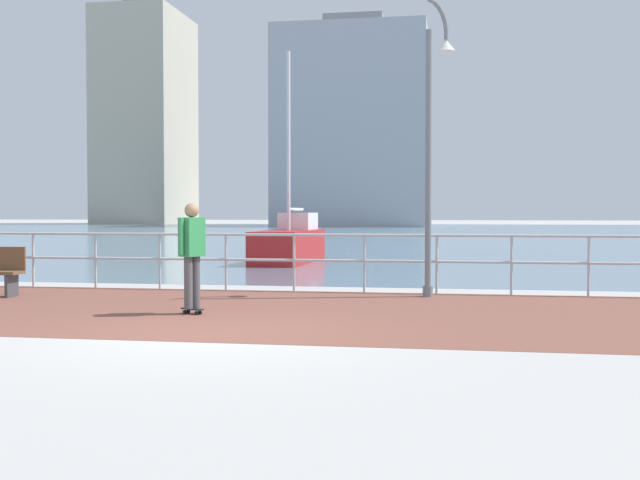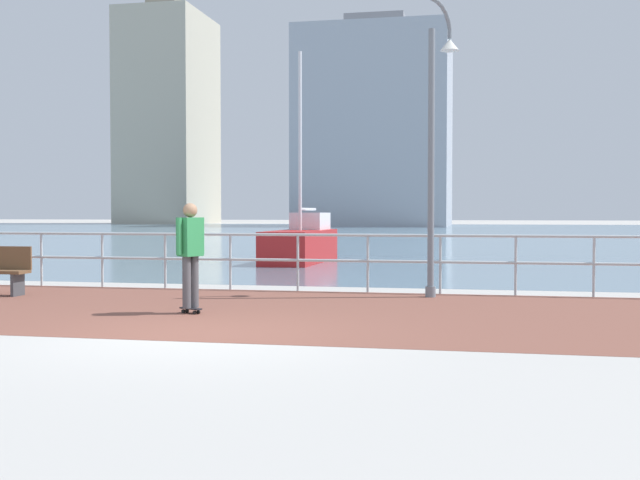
{
  "view_description": "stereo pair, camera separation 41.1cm",
  "coord_description": "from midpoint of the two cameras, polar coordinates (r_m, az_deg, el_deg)",
  "views": [
    {
      "loc": [
        3.11,
        -9.52,
        1.56
      ],
      "look_at": [
        0.91,
        3.39,
        1.1
      ],
      "focal_mm": 43.95,
      "sensor_mm": 36.0,
      "label": 1
    },
    {
      "loc": [
        3.51,
        -9.45,
        1.56
      ],
      "look_at": [
        0.91,
        3.39,
        1.1
      ],
      "focal_mm": 43.95,
      "sensor_mm": 36.0,
      "label": 2
    }
  ],
  "objects": [
    {
      "name": "lamppost",
      "position": [
        14.75,
        9.29,
        7.76
      ],
      "size": [
        0.58,
        0.72,
        5.5
      ],
      "color": "slate",
      "rests_on": "ground"
    },
    {
      "name": "skateboarder",
      "position": [
        12.16,
        -8.47,
        -0.53
      ],
      "size": [
        0.41,
        0.53,
        1.71
      ],
      "color": "black",
      "rests_on": "ground"
    },
    {
      "name": "sailboat_teal",
      "position": [
        24.63,
        -0.88,
        -0.16
      ],
      "size": [
        1.53,
        4.69,
        6.56
      ],
      "color": "#B21E1E",
      "rests_on": "ground"
    },
    {
      "name": "tower_glass",
      "position": [
        92.53,
        4.29,
        7.98
      ],
      "size": [
        16.85,
        17.55,
        24.03
      ],
      "color": "#A3A8B2",
      "rests_on": "ground"
    },
    {
      "name": "brick_paving",
      "position": [
        12.57,
        -3.9,
        -5.11
      ],
      "size": [
        28.0,
        6.21,
        0.01
      ],
      "primitive_type": "cube",
      "color": "brown",
      "rests_on": "ground"
    },
    {
      "name": "harbor_water",
      "position": [
        60.24,
        8.33,
        0.52
      ],
      "size": [
        180.0,
        88.0,
        0.0
      ],
      "primitive_type": "cube",
      "color": "slate",
      "rests_on": "ground"
    },
    {
      "name": "tower_slate",
      "position": [
        111.74,
        -10.88,
        8.66
      ],
      "size": [
        10.53,
        13.86,
        30.77
      ],
      "color": "#B2AD99",
      "rests_on": "ground"
    },
    {
      "name": "ground",
      "position": [
        49.62,
        7.65,
        0.2
      ],
      "size": [
        220.0,
        220.0,
        0.0
      ],
      "primitive_type": "plane",
      "color": "#ADAAA5"
    },
    {
      "name": "waterfront_railing",
      "position": [
        15.51,
        -0.87,
        -0.83
      ],
      "size": [
        25.25,
        0.06,
        1.15
      ],
      "color": "#B2BCC1",
      "rests_on": "ground"
    }
  ]
}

